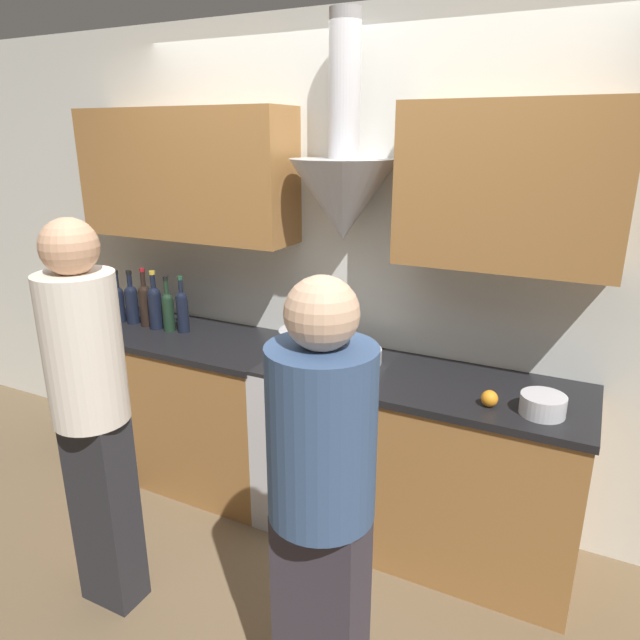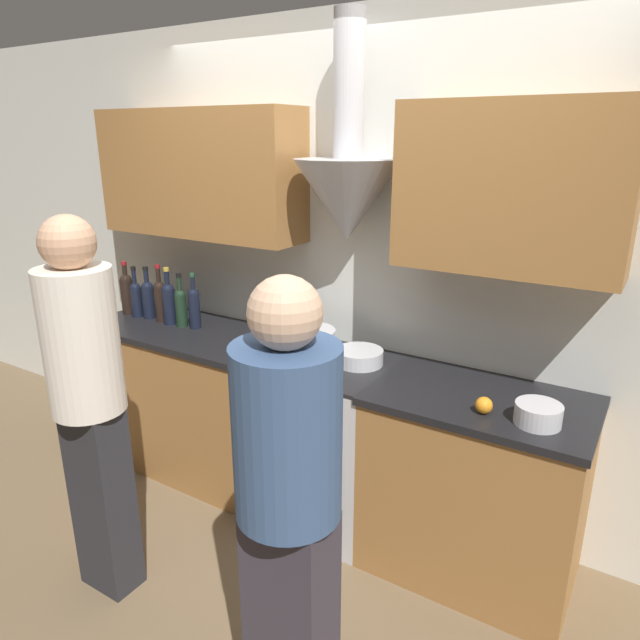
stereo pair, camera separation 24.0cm
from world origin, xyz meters
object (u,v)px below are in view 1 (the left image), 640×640
Objects in this scene: stock_pot at (306,343)px; orange_fruit at (489,398)px; wine_bottle_6 at (182,309)px; saucepan at (543,405)px; wine_bottle_4 at (155,305)px; mixing_bowl at (358,355)px; wine_bottle_0 at (108,297)px; wine_bottle_3 at (145,303)px; wine_bottle_5 at (168,309)px; wine_bottle_2 at (132,302)px; person_foreground_right at (322,506)px; wine_bottle_1 at (119,302)px; stove_range at (328,439)px; person_foreground_left at (91,404)px.

stock_pot reaches higher than orange_fruit.
saucepan is (2.00, -0.16, -0.09)m from wine_bottle_6.
mixing_bowl is (1.28, 0.04, -0.11)m from wine_bottle_4.
wine_bottle_0 is at bearing -178.95° from wine_bottle_6.
stock_pot is (1.00, 0.00, -0.07)m from wine_bottle_4.
wine_bottle_3 reaches higher than wine_bottle_5.
wine_bottle_3 is at bearing 0.31° from wine_bottle_0.
mixing_bowl is 1.30× the size of saucepan.
wine_bottle_0 is at bearing -178.72° from wine_bottle_2.
wine_bottle_3 is at bearing 147.22° from person_foreground_right.
wine_bottle_4 is at bearing -4.50° from wine_bottle_2.
wine_bottle_1 is at bearing 150.37° from person_foreground_right.
wine_bottle_2 is 2.18m from orange_fruit.
stove_range is 0.97m from orange_fruit.
wine_bottle_1 reaches higher than stove_range.
wine_bottle_3 is 0.09m from wine_bottle_4.
wine_bottle_0 is at bearing 171.64° from wine_bottle_1.
wine_bottle_0 reaches higher than wine_bottle_2.
orange_fruit is (1.88, -0.17, -0.09)m from wine_bottle_5.
person_foreground_right reaches higher than wine_bottle_0.
stove_range is 1.37m from wine_bottle_3.
stock_pot is at bearing 170.31° from orange_fruit.
wine_bottle_5 is 1.91m from person_foreground_right.
stove_range is 1.29m from person_foreground_right.
wine_bottle_5 is 0.91m from stock_pot.
mixing_bowl is at bearing 1.75° from wine_bottle_5.
mixing_bowl is (0.28, 0.04, -0.03)m from stock_pot.
wine_bottle_2 reaches higher than mixing_bowl.
person_foreground_left is at bearing -150.12° from orange_fruit.
mixing_bowl is (0.14, 0.05, 0.49)m from stove_range.
stove_range is 3.26× the size of stock_pot.
orange_fruit is at bearing -9.69° from stock_pot.
saucepan reaches higher than orange_fruit.
wine_bottle_1 is 0.19× the size of person_foreground_left.
stove_range is 12.75× the size of orange_fruit.
person_foreground_right is (1.93, -1.10, -0.12)m from wine_bottle_1.
wine_bottle_0 is 2.37m from orange_fruit.
wine_bottle_2 reaches higher than orange_fruit.
wine_bottle_4 reaches higher than wine_bottle_5.
wine_bottle_2 is 0.38m from wine_bottle_6.
wine_bottle_2 is at bearing 1.28° from wine_bottle_0.
person_foreground_left is (-0.47, -0.99, -0.01)m from stock_pot.
wine_bottle_2 is (0.19, 0.00, -0.01)m from wine_bottle_0.
person_foreground_left reaches higher than wine_bottle_0.
stock_pot is at bearing -172.52° from mixing_bowl.
wine_bottle_0 is at bearing 175.79° from orange_fruit.
wine_bottle_0 is at bearing 176.61° from saucepan.
wine_bottle_4 is 0.10m from wine_bottle_5.
wine_bottle_0 is at bearing 179.67° from stock_pot.
stove_range is at bearing -160.93° from mixing_bowl.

